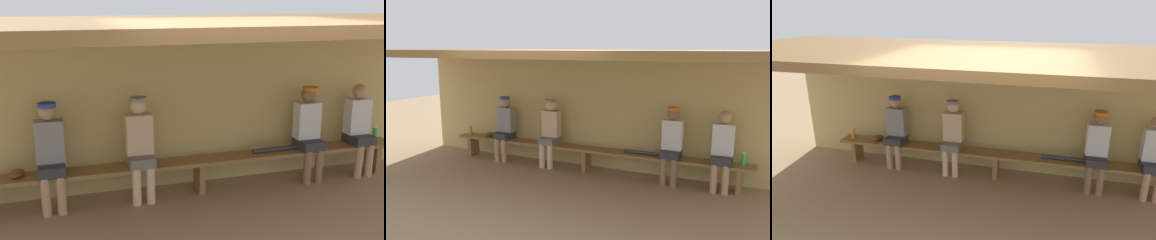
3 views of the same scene
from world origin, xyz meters
TOP-DOWN VIEW (x-y plane):
  - back_wall at (0.00, 2.00)m, footprint 8.00×0.20m
  - dugout_roof at (0.00, 0.70)m, footprint 8.00×2.80m
  - bench at (0.00, 1.55)m, footprint 6.00×0.36m
  - player_with_sunglasses at (1.62, 1.55)m, footprint 0.34×0.42m
  - player_leftmost at (2.46, 1.55)m, footprint 0.34×0.42m
  - player_in_blue at (-1.89, 1.55)m, footprint 0.34×0.42m
  - player_in_red at (-0.79, 1.55)m, footprint 0.34×0.42m
  - water_bottle_clear at (2.78, 1.59)m, footprint 0.07×0.07m
  - baseball_glove_tan at (-2.29, 1.56)m, footprint 0.24×0.28m
  - baseball_bat at (1.15, 1.55)m, footprint 0.76×0.08m

SIDE VIEW (x-z plane):
  - bench at x=0.00m, z-range 0.16..0.62m
  - baseball_bat at x=1.15m, z-range 0.46..0.53m
  - baseball_glove_tan at x=-2.29m, z-range 0.46..0.55m
  - water_bottle_clear at x=2.78m, z-range 0.45..0.67m
  - player_leftmost at x=2.46m, z-range 0.06..1.40m
  - player_with_sunglasses at x=1.62m, z-range 0.07..1.42m
  - player_in_blue at x=-1.89m, z-range 0.07..1.42m
  - player_in_red at x=-0.79m, z-range 0.07..1.42m
  - back_wall at x=0.00m, z-range 0.00..2.20m
  - dugout_roof at x=0.00m, z-range 2.20..2.32m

